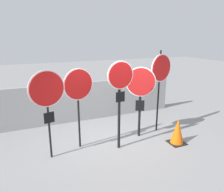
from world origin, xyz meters
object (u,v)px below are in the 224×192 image
at_px(stop_sign_0, 47,94).
at_px(traffic_cone_0, 178,131).
at_px(stop_sign_3, 141,88).
at_px(stop_sign_4, 161,72).
at_px(stop_sign_1, 78,89).
at_px(stop_sign_2, 120,87).

height_order(stop_sign_0, traffic_cone_0, stop_sign_0).
xyz_separation_m(stop_sign_3, stop_sign_4, (0.76, 0.12, 0.40)).
xyz_separation_m(stop_sign_0, stop_sign_4, (3.40, 0.33, 0.24)).
bearing_deg(stop_sign_4, traffic_cone_0, -102.62).
bearing_deg(traffic_cone_0, stop_sign_0, 170.15).
bearing_deg(stop_sign_1, stop_sign_2, -39.14).
relative_size(stop_sign_1, stop_sign_3, 1.03).
xyz_separation_m(stop_sign_1, stop_sign_2, (0.97, -0.47, 0.05)).
xyz_separation_m(stop_sign_1, stop_sign_3, (1.83, -0.03, -0.16)).
height_order(stop_sign_4, traffic_cone_0, stop_sign_4).
bearing_deg(stop_sign_0, stop_sign_4, -8.48).
distance_m(stop_sign_3, stop_sign_4, 0.86).
bearing_deg(traffic_cone_0, stop_sign_2, 167.16).
bearing_deg(stop_sign_1, stop_sign_0, -176.27).
xyz_separation_m(stop_sign_0, stop_sign_3, (2.64, 0.22, -0.16)).
bearing_deg(stop_sign_3, traffic_cone_0, -18.00).
distance_m(stop_sign_0, stop_sign_2, 1.79).
distance_m(stop_sign_0, stop_sign_4, 3.42).
xyz_separation_m(stop_sign_0, traffic_cone_0, (3.43, -0.59, -1.32)).
bearing_deg(stop_sign_2, stop_sign_1, 150.96).
relative_size(stop_sign_0, stop_sign_1, 1.02).
distance_m(stop_sign_0, stop_sign_3, 2.65).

